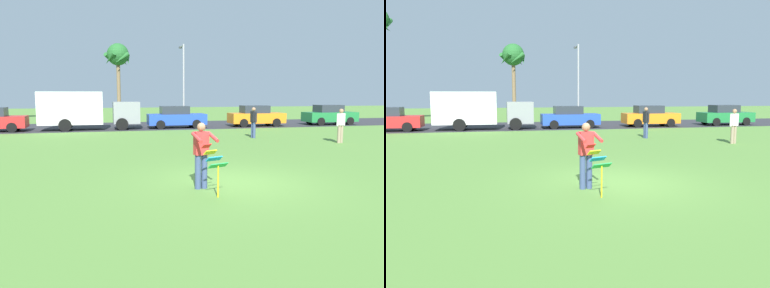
# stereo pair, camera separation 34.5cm
# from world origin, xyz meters

# --- Properties ---
(ground_plane) EXTENTS (120.00, 120.00, 0.00)m
(ground_plane) POSITION_xyz_m (0.00, 0.00, 0.00)
(ground_plane) COLOR #568438
(road_strip) EXTENTS (120.00, 8.00, 0.01)m
(road_strip) POSITION_xyz_m (0.00, 19.58, 0.01)
(road_strip) COLOR #2D2D33
(road_strip) RESTS_ON ground
(person_kite_flyer) EXTENTS (0.60, 0.70, 1.73)m
(person_kite_flyer) POSITION_xyz_m (-1.07, -0.49, 0.95)
(person_kite_flyer) COLOR #384772
(person_kite_flyer) RESTS_ON ground
(kite_held) EXTENTS (0.56, 0.71, 1.25)m
(kite_held) POSITION_xyz_m (-0.95, -1.23, 0.86)
(kite_held) COLOR red
(kite_held) RESTS_ON ground
(parked_truck_grey_van) EXTENTS (6.70, 2.12, 2.62)m
(parked_truck_grey_van) POSITION_xyz_m (-4.66, 17.18, 1.41)
(parked_truck_grey_van) COLOR gray
(parked_truck_grey_van) RESTS_ON ground
(parked_car_blue) EXTENTS (4.21, 1.86, 1.60)m
(parked_car_blue) POSITION_xyz_m (1.81, 17.18, 0.77)
(parked_car_blue) COLOR #2347B7
(parked_car_blue) RESTS_ON ground
(parked_car_orange) EXTENTS (4.25, 1.94, 1.60)m
(parked_car_orange) POSITION_xyz_m (8.07, 17.18, 0.77)
(parked_car_orange) COLOR orange
(parked_car_orange) RESTS_ON ground
(parked_car_green) EXTENTS (4.20, 1.84, 1.60)m
(parked_car_green) POSITION_xyz_m (14.46, 17.18, 0.77)
(parked_car_green) COLOR #1E7238
(parked_car_green) RESTS_ON ground
(palm_tree_right_near) EXTENTS (2.58, 2.71, 7.30)m
(palm_tree_right_near) POSITION_xyz_m (-1.73, 27.85, 5.97)
(palm_tree_right_near) COLOR brown
(palm_tree_right_near) RESTS_ON ground
(streetlight_pole) EXTENTS (0.24, 1.65, 7.00)m
(streetlight_pole) POSITION_xyz_m (4.05, 24.85, 4.00)
(streetlight_pole) COLOR #9E9EA3
(streetlight_pole) RESTS_ON ground
(person_walker_near) EXTENTS (0.56, 0.30, 1.73)m
(person_walker_near) POSITION_xyz_m (8.21, 6.84, 0.93)
(person_walker_near) COLOR gray
(person_walker_near) RESTS_ON ground
(person_walker_far) EXTENTS (0.27, 0.57, 1.73)m
(person_walker_far) POSITION_xyz_m (4.79, 9.92, 0.93)
(person_walker_far) COLOR #384772
(person_walker_far) RESTS_ON ground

